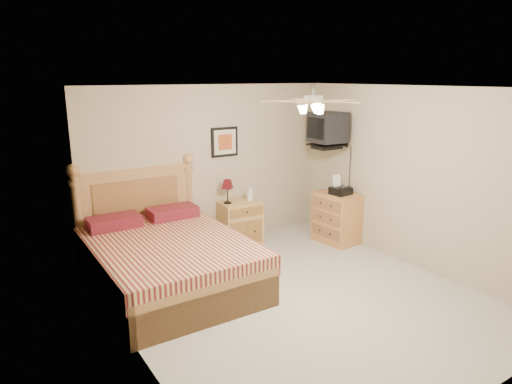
# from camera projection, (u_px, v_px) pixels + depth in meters

# --- Properties ---
(floor) EXTENTS (4.50, 4.50, 0.00)m
(floor) POSITION_uv_depth(u_px,v_px,m) (297.00, 297.00, 5.56)
(floor) COLOR #AAA59A
(floor) RESTS_ON ground
(ceiling) EXTENTS (4.00, 4.50, 0.04)m
(ceiling) POSITION_uv_depth(u_px,v_px,m) (302.00, 87.00, 4.94)
(ceiling) COLOR white
(ceiling) RESTS_ON ground
(wall_back) EXTENTS (4.00, 0.04, 2.50)m
(wall_back) POSITION_uv_depth(u_px,v_px,m) (209.00, 167.00, 7.08)
(wall_back) COLOR tan
(wall_back) RESTS_ON ground
(wall_front) EXTENTS (4.00, 0.04, 2.50)m
(wall_front) POSITION_uv_depth(u_px,v_px,m) (485.00, 264.00, 3.42)
(wall_front) COLOR tan
(wall_front) RESTS_ON ground
(wall_left) EXTENTS (0.04, 4.50, 2.50)m
(wall_left) POSITION_uv_depth(u_px,v_px,m) (128.00, 230.00, 4.20)
(wall_left) COLOR tan
(wall_left) RESTS_ON ground
(wall_right) EXTENTS (0.04, 4.50, 2.50)m
(wall_right) POSITION_uv_depth(u_px,v_px,m) (413.00, 178.00, 6.31)
(wall_right) COLOR tan
(wall_right) RESTS_ON ground
(bed) EXTENTS (1.78, 2.33, 1.51)m
(bed) POSITION_uv_depth(u_px,v_px,m) (167.00, 231.00, 5.66)
(bed) COLOR #A16036
(bed) RESTS_ON ground
(nightstand) EXTENTS (0.67, 0.53, 0.68)m
(nightstand) POSITION_uv_depth(u_px,v_px,m) (240.00, 222.00, 7.32)
(nightstand) COLOR #B48649
(nightstand) RESTS_ON ground
(table_lamp) EXTENTS (0.22, 0.22, 0.38)m
(table_lamp) POSITION_uv_depth(u_px,v_px,m) (228.00, 191.00, 7.11)
(table_lamp) COLOR #4F0D13
(table_lamp) RESTS_ON nightstand
(lotion_bottle) EXTENTS (0.11, 0.11, 0.25)m
(lotion_bottle) POSITION_uv_depth(u_px,v_px,m) (250.00, 193.00, 7.26)
(lotion_bottle) COLOR white
(lotion_bottle) RESTS_ON nightstand
(framed_picture) EXTENTS (0.46, 0.04, 0.46)m
(framed_picture) POSITION_uv_depth(u_px,v_px,m) (225.00, 142.00, 7.12)
(framed_picture) COLOR black
(framed_picture) RESTS_ON wall_back
(dresser) EXTENTS (0.52, 0.72, 0.81)m
(dresser) POSITION_uv_depth(u_px,v_px,m) (336.00, 218.00, 7.34)
(dresser) COLOR #B97A38
(dresser) RESTS_ON ground
(fax_machine) EXTENTS (0.30, 0.32, 0.30)m
(fax_machine) POSITION_uv_depth(u_px,v_px,m) (341.00, 185.00, 7.14)
(fax_machine) COLOR black
(fax_machine) RESTS_ON dresser
(magazine_lower) EXTENTS (0.24, 0.29, 0.02)m
(magazine_lower) POSITION_uv_depth(u_px,v_px,m) (327.00, 189.00, 7.44)
(magazine_lower) COLOR beige
(magazine_lower) RESTS_ON dresser
(magazine_upper) EXTENTS (0.29, 0.31, 0.02)m
(magazine_upper) POSITION_uv_depth(u_px,v_px,m) (327.00, 188.00, 7.44)
(magazine_upper) COLOR tan
(magazine_upper) RESTS_ON magazine_lower
(wall_tv) EXTENTS (0.56, 0.46, 0.58)m
(wall_tv) POSITION_uv_depth(u_px,v_px,m) (335.00, 129.00, 7.13)
(wall_tv) COLOR black
(wall_tv) RESTS_ON wall_right
(ceiling_fan) EXTENTS (1.14, 1.14, 0.28)m
(ceiling_fan) POSITION_uv_depth(u_px,v_px,m) (313.00, 101.00, 4.82)
(ceiling_fan) COLOR silver
(ceiling_fan) RESTS_ON ceiling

